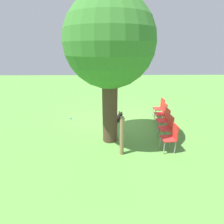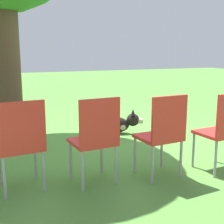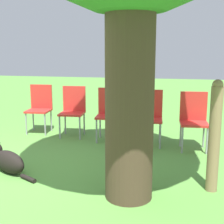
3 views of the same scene
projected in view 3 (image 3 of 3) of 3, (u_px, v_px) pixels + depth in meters
name	position (u px, v px, depth m)	size (l,w,h in m)	color
ground_plane	(28.00, 175.00, 4.11)	(30.00, 30.00, 0.00)	#56933D
dog	(6.00, 159.00, 4.21)	(0.59, 1.00, 0.42)	black
fence_post	(214.00, 136.00, 3.53)	(0.13, 0.13, 1.30)	#937551
red_chair_0	(40.00, 105.00, 6.19)	(0.45, 0.47, 0.94)	red
red_chair_1	(73.00, 108.00, 5.92)	(0.45, 0.47, 0.94)	red
red_chair_2	(109.00, 111.00, 5.65)	(0.45, 0.47, 0.94)	red
red_chair_3	(149.00, 114.00, 5.38)	(0.45, 0.47, 0.94)	red
red_chair_4	(194.00, 117.00, 5.11)	(0.45, 0.47, 0.94)	red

